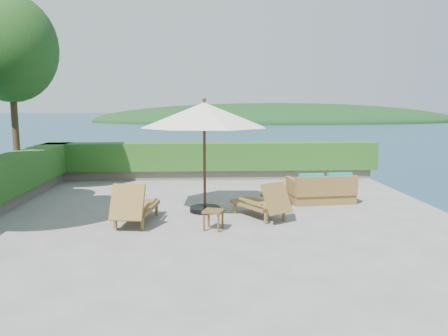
{
  "coord_description": "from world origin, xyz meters",
  "views": [
    {
      "loc": [
        -0.25,
        -10.51,
        2.75
      ],
      "look_at": [
        0.3,
        0.8,
        1.1
      ],
      "focal_mm": 35.0,
      "sensor_mm": 36.0,
      "label": 1
    }
  ],
  "objects_px": {
    "patio_umbrella": "(204,116)",
    "lounge_left": "(135,206)",
    "wicker_loveseat": "(322,191)",
    "side_table": "(213,214)",
    "lounge_right": "(263,203)"
  },
  "relations": [
    {
      "from": "lounge_right",
      "to": "wicker_loveseat",
      "type": "height_order",
      "value": "lounge_right"
    },
    {
      "from": "patio_umbrella",
      "to": "wicker_loveseat",
      "type": "relative_size",
      "value": 2.18
    },
    {
      "from": "lounge_right",
      "to": "side_table",
      "type": "height_order",
      "value": "lounge_right"
    },
    {
      "from": "side_table",
      "to": "patio_umbrella",
      "type": "bearing_deg",
      "value": 96.15
    },
    {
      "from": "patio_umbrella",
      "to": "lounge_left",
      "type": "height_order",
      "value": "patio_umbrella"
    },
    {
      "from": "patio_umbrella",
      "to": "lounge_left",
      "type": "bearing_deg",
      "value": -145.78
    },
    {
      "from": "patio_umbrella",
      "to": "lounge_right",
      "type": "distance_m",
      "value": 2.61
    },
    {
      "from": "patio_umbrella",
      "to": "lounge_left",
      "type": "relative_size",
      "value": 2.23
    },
    {
      "from": "lounge_left",
      "to": "wicker_loveseat",
      "type": "xyz_separation_m",
      "value": [
        4.91,
        1.97,
        -0.08
      ]
    },
    {
      "from": "patio_umbrella",
      "to": "lounge_right",
      "type": "relative_size",
      "value": 2.39
    },
    {
      "from": "side_table",
      "to": "lounge_right",
      "type": "bearing_deg",
      "value": 37.05
    },
    {
      "from": "lounge_left",
      "to": "lounge_right",
      "type": "distance_m",
      "value": 3.05
    },
    {
      "from": "lounge_left",
      "to": "wicker_loveseat",
      "type": "distance_m",
      "value": 5.29
    },
    {
      "from": "patio_umbrella",
      "to": "side_table",
      "type": "distance_m",
      "value": 2.69
    },
    {
      "from": "patio_umbrella",
      "to": "lounge_right",
      "type": "bearing_deg",
      "value": -27.86
    }
  ]
}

